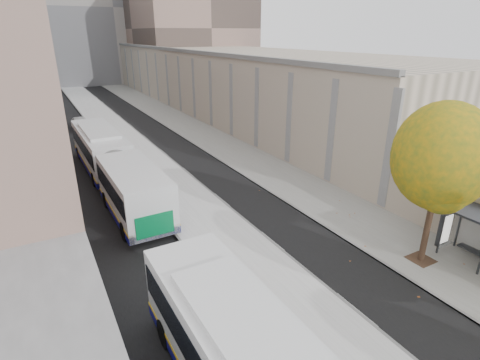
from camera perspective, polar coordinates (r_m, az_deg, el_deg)
bus_platform at (r=33.66m, az=-14.66°, el=3.22°), size 4.25×150.00×0.15m
sidewalk at (r=36.32m, az=-2.39°, el=5.18°), size 4.75×150.00×0.08m
building_tan at (r=66.24m, az=-5.07°, el=16.01°), size 18.00×92.00×8.00m
building_far_block at (r=93.95m, az=-19.95°, el=23.24°), size 30.00×18.00×30.00m
tree_c at (r=18.32m, az=28.41°, el=3.10°), size 4.20×4.20×7.28m
bus_far at (r=27.73m, az=-18.87°, el=2.40°), size 3.04×18.70×3.11m
distant_car at (r=46.35m, az=-23.23°, el=7.92°), size 1.81×4.25×1.43m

